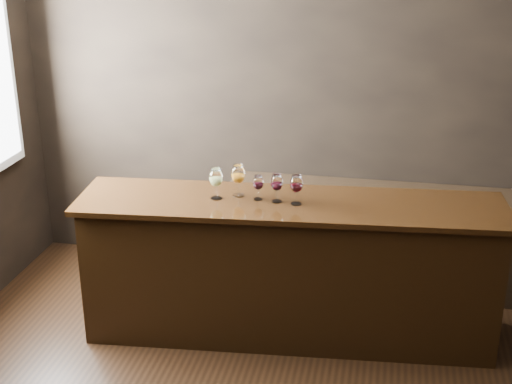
% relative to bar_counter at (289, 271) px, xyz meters
% --- Properties ---
extents(room_shell, '(5.02, 4.52, 2.81)m').
position_rel_bar_counter_xyz_m(room_shell, '(-0.03, -1.09, 1.33)').
color(room_shell, black).
rests_on(room_shell, ground).
extents(bar_counter, '(2.77, 0.83, 0.96)m').
position_rel_bar_counter_xyz_m(bar_counter, '(0.00, 0.00, 0.00)').
color(bar_counter, black).
rests_on(bar_counter, ground).
extents(bar_top, '(2.87, 0.90, 0.04)m').
position_rel_bar_counter_xyz_m(bar_top, '(0.00, 0.00, 0.50)').
color(bar_top, black).
rests_on(bar_top, bar_counter).
extents(back_bar_shelf, '(2.25, 0.40, 0.81)m').
position_rel_bar_counter_xyz_m(back_bar_shelf, '(0.54, 0.82, -0.07)').
color(back_bar_shelf, black).
rests_on(back_bar_shelf, ground).
extents(glass_white, '(0.09, 0.09, 0.21)m').
position_rel_bar_counter_xyz_m(glass_white, '(-0.49, -0.04, 0.66)').
color(glass_white, white).
rests_on(glass_white, bar_top).
extents(glass_amber, '(0.09, 0.09, 0.22)m').
position_rel_bar_counter_xyz_m(glass_amber, '(-0.36, 0.04, 0.66)').
color(glass_amber, white).
rests_on(glass_amber, bar_top).
extents(glass_red_a, '(0.07, 0.07, 0.17)m').
position_rel_bar_counter_xyz_m(glass_red_a, '(-0.22, 0.00, 0.63)').
color(glass_red_a, white).
rests_on(glass_red_a, bar_top).
extents(glass_red_b, '(0.08, 0.08, 0.19)m').
position_rel_bar_counter_xyz_m(glass_red_b, '(-0.09, -0.02, 0.64)').
color(glass_red_b, white).
rests_on(glass_red_b, bar_top).
extents(glass_red_c, '(0.09, 0.09, 0.20)m').
position_rel_bar_counter_xyz_m(glass_red_c, '(0.04, -0.03, 0.65)').
color(glass_red_c, white).
rests_on(glass_red_c, bar_top).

